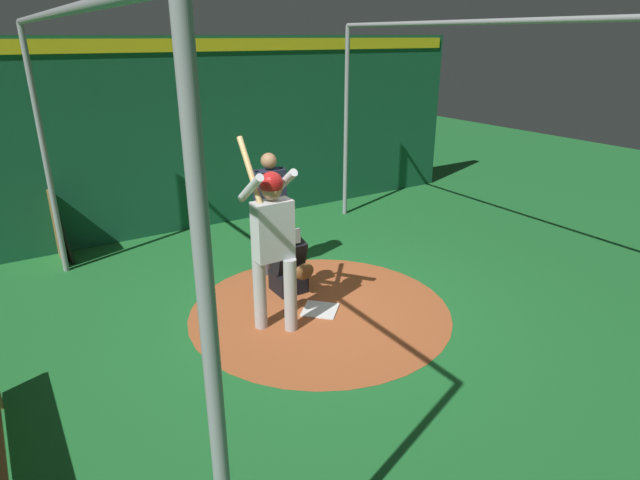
# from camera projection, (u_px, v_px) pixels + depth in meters

# --- Properties ---
(ground_plane) EXTENTS (27.00, 27.00, 0.00)m
(ground_plane) POSITION_uv_depth(u_px,v_px,m) (320.00, 311.00, 6.64)
(ground_plane) COLOR #1E6B2D
(dirt_circle) EXTENTS (3.25, 3.25, 0.01)m
(dirt_circle) POSITION_uv_depth(u_px,v_px,m) (320.00, 310.00, 6.64)
(dirt_circle) COLOR #AD562D
(dirt_circle) RESTS_ON ground
(home_plate) EXTENTS (0.59, 0.59, 0.01)m
(home_plate) POSITION_uv_depth(u_px,v_px,m) (320.00, 310.00, 6.63)
(home_plate) COLOR white
(home_plate) RESTS_ON dirt_circle
(batter) EXTENTS (0.68, 0.49, 2.21)m
(batter) POSITION_uv_depth(u_px,v_px,m) (272.00, 236.00, 5.84)
(batter) COLOR #B3B3B7
(batter) RESTS_ON ground
(catcher) EXTENTS (0.58, 0.40, 0.94)m
(catcher) POSITION_uv_depth(u_px,v_px,m) (290.00, 267.00, 7.00)
(catcher) COLOR black
(catcher) RESTS_ON ground
(umpire) EXTENTS (0.22, 0.49, 1.75)m
(umpire) POSITION_uv_depth(u_px,v_px,m) (270.00, 207.00, 7.36)
(umpire) COLOR #4C4C51
(umpire) RESTS_ON ground
(back_wall) EXTENTS (0.23, 11.00, 3.23)m
(back_wall) POSITION_uv_depth(u_px,v_px,m) (199.00, 135.00, 9.11)
(back_wall) COLOR #145133
(back_wall) RESTS_ON ground
(cage_frame) EXTENTS (6.14, 5.06, 3.42)m
(cage_frame) POSITION_uv_depth(u_px,v_px,m) (320.00, 118.00, 5.78)
(cage_frame) COLOR gray
(cage_frame) RESTS_ON ground
(bat_rack) EXTENTS (1.06, 0.19, 1.05)m
(bat_rack) POSITION_uv_depth(u_px,v_px,m) (57.00, 227.00, 8.10)
(bat_rack) COLOR olive
(bat_rack) RESTS_ON ground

